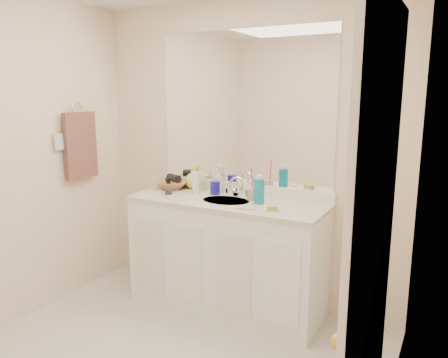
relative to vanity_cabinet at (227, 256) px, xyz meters
name	(u,v)px	position (x,y,z in m)	size (l,w,h in m)	color
wall_back	(243,154)	(0.00, 0.28, 0.77)	(2.60, 0.02, 2.40)	#FDE5C6
wall_right	(390,214)	(1.30, -1.02, 0.77)	(0.02, 2.60, 2.40)	#FDE5C6
vanity_cabinet	(227,256)	(0.00, 0.00, 0.00)	(1.50, 0.55, 0.85)	white
countertop	(227,202)	(0.00, 0.00, 0.44)	(1.52, 0.57, 0.03)	silver
backsplash	(242,188)	(0.00, 0.26, 0.50)	(1.52, 0.03, 0.08)	white
sink_basin	(226,202)	(0.00, -0.02, 0.44)	(0.37, 0.37, 0.02)	#BBB2A4
faucet	(237,189)	(0.00, 0.16, 0.51)	(0.02, 0.02, 0.11)	silver
mirror	(243,108)	(0.00, 0.27, 1.14)	(1.48, 0.01, 1.20)	white
blue_mug	(215,188)	(-0.17, 0.12, 0.51)	(0.08, 0.08, 0.11)	#1F179F
tan_cup	(251,194)	(0.16, 0.08, 0.50)	(0.07, 0.07, 0.09)	#D3B195
toothbrush	(252,181)	(0.17, 0.08, 0.60)	(0.01, 0.01, 0.21)	#DC398D
mouthwash_bottle	(259,191)	(0.26, 0.02, 0.55)	(0.08, 0.08, 0.18)	#0D879E
soap_dish	(272,210)	(0.43, -0.14, 0.46)	(0.09, 0.07, 0.01)	silver
green_soap	(272,208)	(0.43, -0.14, 0.48)	(0.07, 0.05, 0.03)	#94BA2D
orange_comb	(244,209)	(0.24, -0.19, 0.46)	(0.13, 0.03, 0.01)	gold
dark_jar	(169,192)	(-0.50, -0.06, 0.48)	(0.06, 0.06, 0.04)	#28292E
extra_white_bottle	(196,183)	(-0.32, 0.06, 0.54)	(0.05, 0.05, 0.18)	white
soap_bottle_white	(218,180)	(-0.20, 0.21, 0.55)	(0.08, 0.08, 0.20)	silver
soap_bottle_cream	(200,182)	(-0.35, 0.17, 0.53)	(0.07, 0.07, 0.15)	beige
soap_bottle_yellow	(193,178)	(-0.45, 0.22, 0.55)	(0.14, 0.14, 0.18)	#ECDF5C
wicker_basket	(172,185)	(-0.60, 0.13, 0.49)	(0.27, 0.27, 0.07)	#A06640
hair_dryer	(174,178)	(-0.58, 0.13, 0.54)	(0.07, 0.07, 0.13)	black
towel_ring	(77,109)	(-1.27, -0.25, 1.12)	(0.11, 0.11, 0.01)	silver
hand_towel	(81,146)	(-1.25, -0.25, 0.82)	(0.04, 0.32, 0.55)	#4B2D28
switch_plate	(59,142)	(-1.27, -0.45, 0.88)	(0.01, 0.09, 0.13)	silver
door	(369,287)	(1.29, -1.32, 0.57)	(0.02, 0.82, 2.00)	white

